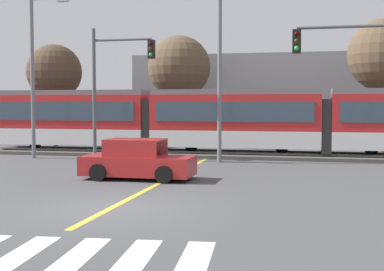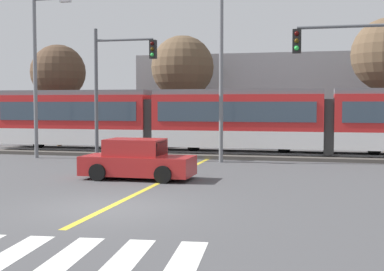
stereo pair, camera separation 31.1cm
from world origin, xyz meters
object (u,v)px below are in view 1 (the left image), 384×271
Objects in this scene: bare_tree_west at (179,67)px; traffic_light_far_left at (113,76)px; light_rail_tram at (236,118)px; street_lamp_centre at (224,56)px; street_lamp_west at (36,66)px; bare_tree_far_west at (54,72)px; traffic_light_mid_right at (367,70)px; sedan_crossing at (138,161)px.

traffic_light_far_left is at bearing -95.69° from bare_tree_west.
street_lamp_centre is at bearing -92.14° from light_rail_tram.
street_lamp_west is 8.19m from bare_tree_far_west.
street_lamp_centre is 10.18m from bare_tree_west.
bare_tree_west is (0.96, 9.60, 1.04)m from traffic_light_far_left.
traffic_light_far_left is at bearing 160.08° from traffic_light_mid_right.
bare_tree_far_west is 0.92× the size of bare_tree_west.
street_lamp_west is at bearing 176.41° from traffic_light_far_left.
traffic_light_far_left is at bearing -146.73° from light_rail_tram.
street_lamp_centre reaches higher than street_lamp_west.
traffic_light_mid_right is 0.89× the size of bare_tree_far_west.
sedan_crossing is 0.69× the size of traffic_light_mid_right.
light_rail_tram is at bearing 33.27° from traffic_light_far_left.
street_lamp_centre is 1.33× the size of bare_tree_far_west.
street_lamp_west is at bearing 164.32° from traffic_light_mid_right.
traffic_light_far_left is 5.59m from street_lamp_centre.
sedan_crossing is at bearing -109.25° from street_lamp_centre.
bare_tree_far_west reaches higher than traffic_light_far_left.
traffic_light_mid_right is at bearing -37.55° from street_lamp_centre.
bare_tree_west reaches higher than traffic_light_mid_right.
sedan_crossing is at bearing -52.91° from bare_tree_far_west.
street_lamp_centre reaches higher than traffic_light_mid_right.
traffic_light_mid_right is 17.47m from bare_tree_west.
traffic_light_mid_right is 22.42m from bare_tree_far_west.
street_lamp_west reaches higher than sedan_crossing.
bare_tree_west reaches higher than light_rail_tram.
street_lamp_west reaches higher than traffic_light_mid_right.
street_lamp_west reaches higher than traffic_light_far_left.
light_rail_tram is 10.11m from traffic_light_mid_right.
street_lamp_west reaches higher than bare_tree_west.
bare_tree_west reaches higher than sedan_crossing.
bare_tree_far_west is at bearing -168.47° from bare_tree_west.
bare_tree_far_west is at bearing 161.70° from light_rail_tram.
street_lamp_centre is at bearing 70.75° from sedan_crossing.
street_lamp_west is at bearing -119.61° from bare_tree_west.
traffic_light_far_left is 0.73× the size of street_lamp_centre.
traffic_light_far_left is 0.78× the size of street_lamp_west.
sedan_crossing is 0.57× the size of bare_tree_west.
sedan_crossing is at bearing -81.61° from bare_tree_west.
traffic_light_mid_right is 16.58m from street_lamp_west.
street_lamp_centre is (-0.12, -3.19, 3.08)m from light_rail_tram.
street_lamp_centre is (5.49, 0.49, 0.90)m from traffic_light_far_left.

